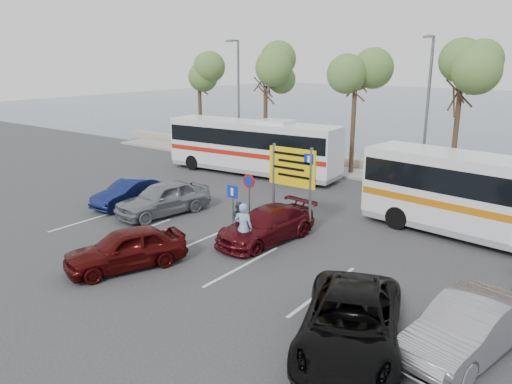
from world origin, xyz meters
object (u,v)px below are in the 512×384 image
Objects in this scene: street_lamp_left at (238,94)px; car_red at (126,248)px; coach_bus_left at (252,148)px; coach_bus_right at (510,205)px; car_maroon at (266,225)px; car_blue at (129,193)px; pedestrian_near at (243,228)px; direction_sign at (292,174)px; street_lamp_right at (427,104)px; car_silver_b at (468,328)px; suv_black at (350,324)px; car_silver_a at (163,198)px; pedestrian_far at (240,221)px.

car_red is (8.52, -17.02, -3.89)m from street_lamp_left.
coach_bus_right reaches higher than coach_bus_left.
car_maroon is at bearing 86.03° from car_red.
coach_bus_left is 11.70m from car_maroon.
car_red is (-2.40, -5.00, 0.04)m from car_maroon.
car_red is at bearing -70.26° from coach_bus_left.
pedestrian_near reaches higher than car_blue.
car_blue is (-8.31, -1.70, -1.79)m from direction_sign.
direction_sign is 0.87× the size of car_red.
car_blue is (-10.31, -12.02, -3.96)m from street_lamp_right.
car_blue is at bearing -162.63° from coach_bus_right.
pedestrian_near reaches higher than car_silver_b.
suv_black is at bearing 130.52° from pedestrian_near.
street_lamp_right is 14.89m from car_silver_a.
suv_black is 8.32m from pedestrian_far.
car_silver_b is at bearing -13.37° from car_blue.
car_red reaches higher than car_maroon.
suv_black is 3.33× the size of pedestrian_far.
car_blue is at bearing -130.62° from street_lamp_right.
car_maroon is 7.87m from suv_black.
street_lamp_left is at bearing 136.83° from direction_sign.
car_maroon is (7.42, -9.00, -0.94)m from coach_bus_left.
car_silver_a is at bearing -123.35° from street_lamp_right.
coach_bus_left is (3.50, -3.02, -2.99)m from street_lamp_left.
car_blue is at bearing 139.86° from suv_black.
pedestrian_far is (-7.00, 4.50, 0.06)m from suv_black.
pedestrian_far reaches higher than car_blue.
car_silver_b is (14.31, -3.49, -0.04)m from car_silver_a.
street_lamp_right is 9.49m from coach_bus_right.
coach_bus_right is at bearing -69.24° from pedestrian_far.
car_maroon is 0.88× the size of suv_black.
coach_bus_left reaches higher than car_maroon.
coach_bus_right is 9.27m from car_maroon.
car_silver_b is (16.71, -3.49, 0.09)m from car_blue.
pedestrian_near is at bearing -54.69° from coach_bus_left.
direction_sign is 0.31× the size of coach_bus_right.
direction_sign is 9.15m from suv_black.
coach_bus_right is at bearing -159.59° from pedestrian_near.
car_red is at bearing -45.18° from car_silver_a.
pedestrian_far is (10.00, -12.52, -3.82)m from street_lamp_left.
car_silver_a is (-5.91, -1.70, -1.66)m from direction_sign.
car_silver_b is (19.40, -15.51, -3.87)m from street_lamp_left.
direction_sign is at bearing 110.95° from suv_black.
street_lamp_right reaches higher than car_blue.
street_lamp_left is at bearing 159.40° from coach_bus_right.
car_blue is (-15.98, -5.00, -1.01)m from coach_bus_right.
direction_sign is 10.02m from car_silver_b.
car_maroon is at bearing -99.80° from street_lamp_right.
pedestrian_far reaches higher than car_red.
street_lamp_left is 0.71× the size of coach_bus_left.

